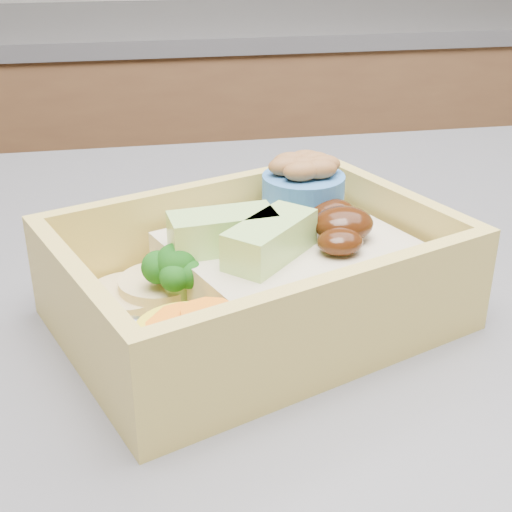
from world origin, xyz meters
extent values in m
cube|color=brown|center=(0.00, 1.20, 0.45)|extent=(3.20, 0.60, 0.90)
cube|color=#3A3A3F|center=(0.00, 1.20, 0.92)|extent=(3.20, 0.62, 0.03)
cube|color=#D2B857|center=(0.14, -0.03, 0.92)|extent=(0.25, 0.21, 0.01)
cube|color=#D2B857|center=(0.12, 0.04, 0.95)|extent=(0.20, 0.08, 0.05)
cube|color=#D2B857|center=(0.17, -0.09, 0.95)|extent=(0.20, 0.08, 0.05)
cube|color=#D2B857|center=(0.23, 0.01, 0.95)|extent=(0.06, 0.13, 0.05)
cube|color=#D2B857|center=(0.05, -0.06, 0.95)|extent=(0.06, 0.13, 0.05)
cube|color=tan|center=(0.17, -0.02, 0.95)|extent=(0.16, 0.15, 0.03)
ellipsoid|color=black|center=(0.19, -0.02, 0.97)|extent=(0.04, 0.04, 0.02)
ellipsoid|color=black|center=(0.19, 0.01, 0.97)|extent=(0.03, 0.03, 0.02)
ellipsoid|color=black|center=(0.19, -0.03, 0.97)|extent=(0.03, 0.03, 0.01)
cube|color=#A7DA72|center=(0.15, -0.03, 0.97)|extent=(0.06, 0.06, 0.02)
cube|color=#A7DA72|center=(0.13, -0.02, 0.97)|extent=(0.06, 0.03, 0.02)
cylinder|color=#779C54|center=(0.10, -0.03, 0.94)|extent=(0.01, 0.01, 0.02)
sphere|color=#155112|center=(0.10, -0.03, 0.96)|extent=(0.02, 0.02, 0.02)
sphere|color=#155112|center=(0.11, -0.02, 0.96)|extent=(0.02, 0.02, 0.02)
sphere|color=#155112|center=(0.09, -0.02, 0.96)|extent=(0.02, 0.02, 0.02)
sphere|color=#155112|center=(0.10, -0.03, 0.96)|extent=(0.02, 0.02, 0.02)
sphere|color=#155112|center=(0.10, -0.03, 0.96)|extent=(0.02, 0.02, 0.02)
sphere|color=#155112|center=(0.09, -0.02, 0.96)|extent=(0.02, 0.02, 0.02)
cylinder|color=yellow|center=(0.10, -0.08, 0.94)|extent=(0.05, 0.05, 0.02)
cylinder|color=orange|center=(0.10, -0.08, 0.95)|extent=(0.03, 0.03, 0.00)
cylinder|color=orange|center=(0.09, -0.09, 0.96)|extent=(0.03, 0.03, 0.00)
cylinder|color=orange|center=(0.11, -0.08, 0.96)|extent=(0.03, 0.03, 0.00)
cylinder|color=tan|center=(0.07, -0.01, 0.93)|extent=(0.05, 0.05, 0.01)
cylinder|color=tan|center=(0.09, -0.01, 0.94)|extent=(0.05, 0.05, 0.01)
ellipsoid|color=white|center=(0.10, 0.01, 0.94)|extent=(0.02, 0.02, 0.02)
ellipsoid|color=white|center=(0.07, -0.06, 0.94)|extent=(0.02, 0.02, 0.02)
cylinder|color=#346EB3|center=(0.18, 0.03, 0.97)|extent=(0.05, 0.05, 0.02)
ellipsoid|color=brown|center=(0.18, 0.03, 0.99)|extent=(0.03, 0.02, 0.01)
ellipsoid|color=brown|center=(0.19, 0.04, 0.99)|extent=(0.03, 0.02, 0.01)
ellipsoid|color=brown|center=(0.17, 0.03, 0.99)|extent=(0.03, 0.02, 0.01)
ellipsoid|color=brown|center=(0.19, 0.02, 0.99)|extent=(0.03, 0.02, 0.01)
ellipsoid|color=brown|center=(0.18, 0.02, 0.99)|extent=(0.03, 0.02, 0.01)
ellipsoid|color=brown|center=(0.19, 0.03, 0.99)|extent=(0.03, 0.02, 0.01)
ellipsoid|color=brown|center=(0.18, 0.04, 0.99)|extent=(0.03, 0.02, 0.01)
ellipsoid|color=brown|center=(0.19, 0.04, 0.99)|extent=(0.03, 0.02, 0.01)
camera|label=1|loc=(0.08, -0.37, 1.13)|focal=50.00mm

